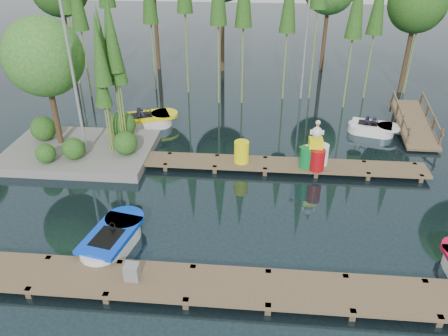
# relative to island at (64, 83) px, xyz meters

# --- Properties ---
(ground_plane) EXTENTS (90.00, 90.00, 0.00)m
(ground_plane) POSITION_rel_island_xyz_m (6.30, -3.29, -3.18)
(ground_plane) COLOR #1C2D34
(near_dock) EXTENTS (18.00, 1.50, 0.50)m
(near_dock) POSITION_rel_island_xyz_m (6.30, -7.79, -2.95)
(near_dock) COLOR brown
(near_dock) RESTS_ON ground
(far_dock) EXTENTS (15.00, 1.20, 0.50)m
(far_dock) POSITION_rel_island_xyz_m (7.30, -0.79, -2.95)
(far_dock) COLOR brown
(far_dock) RESTS_ON ground
(island) EXTENTS (6.20, 4.20, 6.75)m
(island) POSITION_rel_island_xyz_m (0.00, 0.00, 0.00)
(island) COLOR slate
(island) RESTS_ON ground
(lamp_island) EXTENTS (0.30, 0.30, 7.25)m
(lamp_island) POSITION_rel_island_xyz_m (0.80, -0.79, 1.08)
(lamp_island) COLOR gray
(lamp_island) RESTS_ON ground
(lamp_rear) EXTENTS (0.30, 0.30, 7.25)m
(lamp_rear) POSITION_rel_island_xyz_m (10.30, 7.71, 1.08)
(lamp_rear) COLOR gray
(lamp_rear) RESTS_ON ground
(ramp) EXTENTS (1.50, 3.94, 1.49)m
(ramp) POSITION_rel_island_xyz_m (15.30, 3.21, -2.60)
(ramp) COLOR brown
(ramp) RESTS_ON ground
(boat_blue) EXTENTS (1.77, 2.96, 0.93)m
(boat_blue) POSITION_rel_island_xyz_m (3.62, -6.18, -2.91)
(boat_blue) COLOR white
(boat_blue) RESTS_ON ground
(boat_yellow_far) EXTENTS (3.19, 2.31, 1.46)m
(boat_yellow_far) POSITION_rel_island_xyz_m (2.43, 3.03, -2.88)
(boat_yellow_far) COLOR white
(boat_yellow_far) RESTS_ON ground
(boat_white_far) EXTENTS (2.60, 1.68, 1.13)m
(boat_white_far) POSITION_rel_island_xyz_m (13.39, 3.17, -2.93)
(boat_white_far) COLOR white
(boat_white_far) RESTS_ON ground
(utility_cabinet) EXTENTS (0.40, 0.34, 0.49)m
(utility_cabinet) POSITION_rel_island_xyz_m (4.71, -7.79, -2.64)
(utility_cabinet) COLOR gray
(utility_cabinet) RESTS_ON near_dock
(yellow_barrel) EXTENTS (0.61, 0.61, 0.91)m
(yellow_barrel) POSITION_rel_island_xyz_m (7.33, -0.79, -2.43)
(yellow_barrel) COLOR #FFF50D
(yellow_barrel) RESTS_ON far_dock
(drum_cluster) EXTENTS (1.16, 1.06, 2.00)m
(drum_cluster) POSITION_rel_island_xyz_m (10.27, -0.94, -2.30)
(drum_cluster) COLOR #0D7932
(drum_cluster) RESTS_ON far_dock
(seagull_post) EXTENTS (0.56, 0.30, 0.89)m
(seagull_post) POSITION_rel_island_xyz_m (9.93, -0.79, -2.28)
(seagull_post) COLOR gray
(seagull_post) RESTS_ON far_dock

